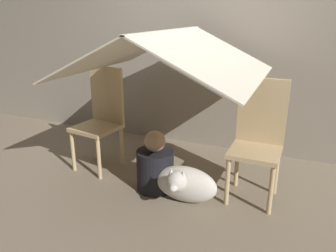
{
  "coord_description": "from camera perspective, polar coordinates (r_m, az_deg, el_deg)",
  "views": [
    {
      "loc": [
        1.02,
        -2.21,
        1.44
      ],
      "look_at": [
        0.0,
        0.23,
        0.53
      ],
      "focal_mm": 35.0,
      "sensor_mm": 36.0,
      "label": 1
    }
  ],
  "objects": [
    {
      "name": "person_front",
      "position": [
        2.81,
        -2.25,
        -6.99
      ],
      "size": [
        0.32,
        0.32,
        0.53
      ],
      "color": "black",
      "rests_on": "ground_plane"
    },
    {
      "name": "wall_back",
      "position": [
        3.6,
        6.44,
        15.8
      ],
      "size": [
        7.0,
        0.05,
        2.5
      ],
      "color": "gray",
      "rests_on": "ground_plane"
    },
    {
      "name": "chair_left",
      "position": [
        3.2,
        -11.53,
        1.72
      ],
      "size": [
        0.44,
        0.44,
        0.97
      ],
      "rotation": [
        0.0,
        0.0,
        -0.15
      ],
      "color": "#D1B27F",
      "rests_on": "ground_plane"
    },
    {
      "name": "ground_plane",
      "position": [
        2.83,
        -1.8,
        -11.65
      ],
      "size": [
        8.8,
        8.8,
        0.0
      ],
      "primitive_type": "plane",
      "color": "gray"
    },
    {
      "name": "dog",
      "position": [
        2.64,
        2.92,
        -10.0
      ],
      "size": [
        0.52,
        0.41,
        0.37
      ],
      "color": "silver",
      "rests_on": "ground_plane"
    },
    {
      "name": "sheet_canopy",
      "position": [
        2.66,
        0.0,
        12.63
      ],
      "size": [
        1.48,
        1.41,
        0.36
      ],
      "color": "silver"
    },
    {
      "name": "chair_right",
      "position": [
        2.7,
        15.36,
        -1.87
      ],
      "size": [
        0.39,
        0.39,
        0.97
      ],
      "rotation": [
        0.0,
        0.0,
        -0.02
      ],
      "color": "#D1B27F",
      "rests_on": "ground_plane"
    }
  ]
}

